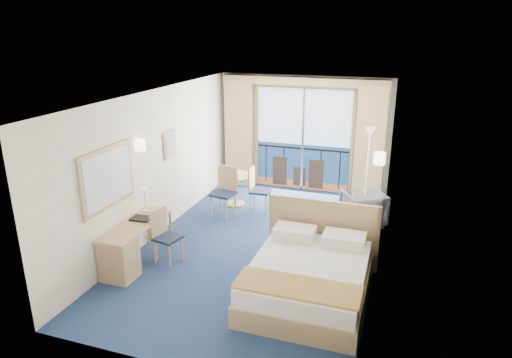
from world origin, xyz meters
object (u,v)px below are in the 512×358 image
(desk_chair, at_px, (164,233))
(table_chair_a, at_px, (256,187))
(nightstand, at_px, (362,239))
(armchair, at_px, (363,208))
(bed, at_px, (309,276))
(desk, at_px, (123,252))
(round_table, at_px, (235,182))
(table_chair_b, at_px, (225,188))
(floor_lamp, at_px, (369,148))

(desk_chair, relative_size, table_chair_a, 0.95)
(nightstand, distance_m, armchair, 1.35)
(bed, bearing_deg, table_chair_a, 121.83)
(desk, bearing_deg, nightstand, 27.99)
(round_table, bearing_deg, armchair, -3.66)
(nightstand, height_order, table_chair_b, table_chair_b)
(bed, xyz_separation_m, table_chair_a, (-1.75, 2.81, 0.22))
(nightstand, relative_size, desk, 0.41)
(bed, height_order, nightstand, bed)
(bed, relative_size, nightstand, 3.48)
(nightstand, height_order, floor_lamp, floor_lamp)
(armchair, xyz_separation_m, table_chair_a, (-2.21, -0.02, 0.19))
(bed, distance_m, desk, 2.91)
(desk, xyz_separation_m, round_table, (0.58, 3.37, 0.12))
(armchair, bearing_deg, desk, 12.09)
(armchair, distance_m, table_chair_b, 2.80)
(nightstand, xyz_separation_m, desk_chair, (-3.10, -1.23, 0.20))
(armchair, bearing_deg, round_table, -35.11)
(round_table, bearing_deg, bed, -52.57)
(floor_lamp, height_order, desk_chair, floor_lamp)
(nightstand, xyz_separation_m, desk, (-3.48, -1.85, 0.08))
(armchair, height_order, desk, desk)
(table_chair_a, distance_m, table_chair_b, 0.68)
(table_chair_b, bearing_deg, desk, -94.03)
(desk_chair, relative_size, round_table, 1.20)
(round_table, relative_size, table_chair_b, 0.73)
(bed, xyz_separation_m, desk_chair, (-2.51, 0.26, 0.20))
(desk_chair, bearing_deg, floor_lamp, -27.70)
(nightstand, height_order, armchair, armchair)
(bed, bearing_deg, desk, -173.05)
(armchair, relative_size, table_chair_a, 0.79)
(desk, xyz_separation_m, desk_chair, (0.38, 0.61, 0.12))
(table_chair_b, bearing_deg, round_table, 100.52)
(nightstand, distance_m, floor_lamp, 2.51)
(desk_chair, xyz_separation_m, round_table, (0.20, 2.76, 0.00))
(table_chair_a, bearing_deg, table_chair_b, 123.70)
(nightstand, relative_size, table_chair_b, 0.59)
(nightstand, bearing_deg, armchair, 95.04)
(table_chair_a, relative_size, table_chair_b, 0.92)
(bed, height_order, table_chair_a, bed)
(desk_chair, bearing_deg, desk, 160.20)
(bed, xyz_separation_m, table_chair_b, (-2.29, 2.40, 0.27))
(bed, bearing_deg, table_chair_b, 133.59)
(bed, xyz_separation_m, desk, (-2.89, -0.35, 0.07))
(nightstand, bearing_deg, table_chair_b, 162.49)
(floor_lamp, bearing_deg, desk, -128.73)
(bed, xyz_separation_m, floor_lamp, (0.42, 3.78, 1.02))
(nightstand, height_order, table_chair_a, table_chair_a)
(desk, height_order, round_table, desk)
(floor_lamp, relative_size, table_chair_a, 1.85)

